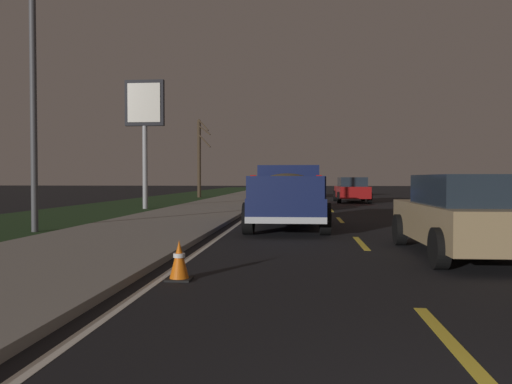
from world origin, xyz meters
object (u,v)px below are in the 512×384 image
sedan_blue (291,193)px  sedan_red (352,189)px  gas_price_sign (145,113)px  street_light_near (43,61)px  sedan_tan (466,215)px  traffic_cone_near (179,261)px  sedan_white (295,187)px  pickup_truck (288,195)px  bare_tree_far (200,157)px

sedan_blue → sedan_red: bearing=-24.2°
gas_price_sign → street_light_near: street_light_near is taller
sedan_tan → traffic_cone_near: 5.56m
sedan_white → gas_price_sign: (-16.84, 6.97, 3.84)m
pickup_truck → bare_tree_far: bare_tree_far is taller
sedan_blue → sedan_red: 8.80m
bare_tree_far → traffic_cone_near: bearing=-168.9°
street_light_near → bare_tree_far: bearing=2.0°
gas_price_sign → bare_tree_far: gas_price_sign is taller
sedan_white → gas_price_sign: 18.62m
sedan_tan → traffic_cone_near: (-2.69, 4.84, -0.50)m
sedan_white → sedan_blue: same height
sedan_tan → sedan_red: bearing=0.1°
gas_price_sign → sedan_red: bearing=-53.3°
pickup_truck → sedan_white: bearing=0.4°
bare_tree_far → sedan_red: bearing=-121.7°
pickup_truck → street_light_near: (-1.75, 6.62, 3.69)m
sedan_blue → bare_tree_far: 16.73m
pickup_truck → bare_tree_far: size_ratio=0.89×
bare_tree_far → sedan_tan: bearing=-159.1°
sedan_tan → sedan_blue: 14.45m
gas_price_sign → bare_tree_far: bearing=1.4°
pickup_truck → sedan_blue: size_ratio=1.22×
gas_price_sign → street_light_near: size_ratio=0.80×
street_light_near → sedan_red: bearing=-28.5°
pickup_truck → bare_tree_far: (23.60, 7.51, 2.17)m
street_light_near → bare_tree_far: street_light_near is taller
gas_price_sign → traffic_cone_near: bearing=-160.8°
gas_price_sign → sedan_blue: bearing=-90.7°
sedan_red → gas_price_sign: (-7.95, 10.64, 3.84)m
street_light_near → traffic_cone_near: street_light_near is taller
pickup_truck → traffic_cone_near: size_ratio=9.37×
sedan_blue → pickup_truck: bearing=-179.2°
sedan_white → gas_price_sign: gas_price_sign is taller
sedan_blue → sedan_red: size_ratio=1.00×
street_light_near → gas_price_sign: bearing=3.0°
sedan_red → traffic_cone_near: (-24.70, 4.82, -0.50)m
sedan_blue → street_light_near: bearing=148.4°
sedan_red → street_light_near: 21.48m
sedan_white → gas_price_sign: size_ratio=0.71×
sedan_blue → traffic_cone_near: 16.73m
pickup_truck → sedan_blue: bearing=0.8°
sedan_tan → sedan_white: 31.13m
pickup_truck → sedan_blue: 8.78m
street_light_near → traffic_cone_near: size_ratio=13.32×
street_light_near → traffic_cone_near: bearing=-139.4°
sedan_white → traffic_cone_near: bearing=178.0°
sedan_red → gas_price_sign: size_ratio=0.71×
sedan_tan → sedan_blue: size_ratio=1.00×
sedan_tan → sedan_white: same height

